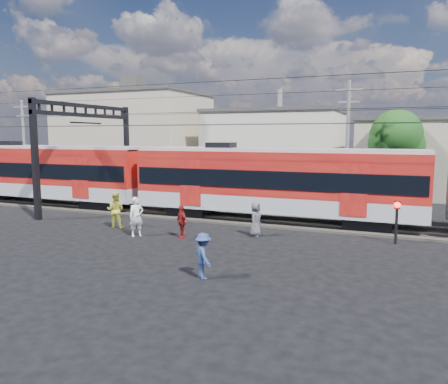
{
  "coord_description": "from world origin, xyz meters",
  "views": [
    {
      "loc": [
        9.55,
        -15.54,
        4.88
      ],
      "look_at": [
        1.11,
        5.0,
        1.99
      ],
      "focal_mm": 35.0,
      "sensor_mm": 36.0,
      "label": 1
    }
  ],
  "objects_px": {
    "pedestrian_c": "(203,256)",
    "crossing_signal": "(397,214)",
    "commuter_train": "(278,180)",
    "pedestrian_a": "(136,217)"
  },
  "relations": [
    {
      "from": "pedestrian_c",
      "to": "crossing_signal",
      "type": "distance_m",
      "value": 9.75
    },
    {
      "from": "pedestrian_c",
      "to": "commuter_train",
      "type": "bearing_deg",
      "value": -44.11
    },
    {
      "from": "pedestrian_a",
      "to": "pedestrian_c",
      "type": "bearing_deg",
      "value": -86.98
    },
    {
      "from": "pedestrian_a",
      "to": "crossing_signal",
      "type": "distance_m",
      "value": 12.13
    },
    {
      "from": "pedestrian_c",
      "to": "crossing_signal",
      "type": "bearing_deg",
      "value": -83.83
    },
    {
      "from": "commuter_train",
      "to": "crossing_signal",
      "type": "xyz_separation_m",
      "value": [
        6.3,
        -2.78,
        -1.03
      ]
    },
    {
      "from": "crossing_signal",
      "to": "commuter_train",
      "type": "bearing_deg",
      "value": 156.22
    },
    {
      "from": "pedestrian_a",
      "to": "commuter_train",
      "type": "bearing_deg",
      "value": -1.11
    },
    {
      "from": "commuter_train",
      "to": "pedestrian_a",
      "type": "height_order",
      "value": "commuter_train"
    },
    {
      "from": "pedestrian_a",
      "to": "pedestrian_c",
      "type": "relative_size",
      "value": 1.21
    }
  ]
}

